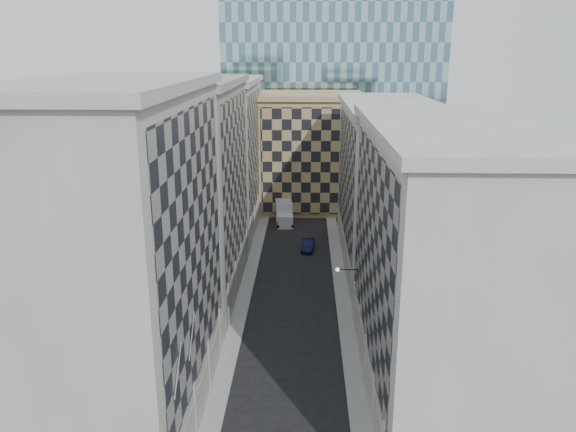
# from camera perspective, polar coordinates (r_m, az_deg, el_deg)

# --- Properties ---
(sidewalk_west) EXTENTS (1.50, 100.00, 0.15)m
(sidewalk_west) POSITION_cam_1_polar(r_m,az_deg,el_deg) (59.70, -4.61, -8.64)
(sidewalk_west) COLOR gray
(sidewalk_west) RESTS_ON ground
(sidewalk_east) EXTENTS (1.50, 100.00, 0.15)m
(sidewalk_east) POSITION_cam_1_polar(r_m,az_deg,el_deg) (59.49, 5.62, -8.76)
(sidewalk_east) COLOR gray
(sidewalk_east) RESTS_ON ground
(bldg_left_a) EXTENTS (10.80, 22.80, 23.70)m
(bldg_left_a) POSITION_cam_1_polar(r_m,az_deg,el_deg) (39.16, -16.34, -4.45)
(bldg_left_a) COLOR #9F988F
(bldg_left_a) RESTS_ON ground
(bldg_left_b) EXTENTS (10.80, 22.80, 22.70)m
(bldg_left_b) POSITION_cam_1_polar(r_m,az_deg,el_deg) (59.65, -9.92, 2.62)
(bldg_left_b) COLOR gray
(bldg_left_b) RESTS_ON ground
(bldg_left_c) EXTENTS (10.80, 22.80, 21.70)m
(bldg_left_c) POSITION_cam_1_polar(r_m,az_deg,el_deg) (80.94, -6.82, 6.02)
(bldg_left_c) COLOR #9F988F
(bldg_left_c) RESTS_ON ground
(bldg_right_a) EXTENTS (10.80, 26.80, 20.70)m
(bldg_right_a) POSITION_cam_1_polar(r_m,az_deg,el_deg) (42.62, 14.86, -4.77)
(bldg_right_a) COLOR #A6A399
(bldg_right_a) RESTS_ON ground
(bldg_right_b) EXTENTS (10.80, 28.80, 19.70)m
(bldg_right_b) POSITION_cam_1_polar(r_m,az_deg,el_deg) (68.19, 9.97, 3.08)
(bldg_right_b) COLOR #A6A399
(bldg_right_b) RESTS_ON ground
(tan_block) EXTENTS (16.80, 14.80, 18.80)m
(tan_block) POSITION_cam_1_polar(r_m,az_deg,el_deg) (92.97, 2.32, 6.61)
(tan_block) COLOR tan
(tan_block) RESTS_ON ground
(church_tower) EXTENTS (7.20, 7.20, 51.50)m
(church_tower) POSITION_cam_1_polar(r_m,az_deg,el_deg) (105.71, 1.25, 17.34)
(church_tower) COLOR #2A2721
(church_tower) RESTS_ON ground
(flagpoles_left) EXTENTS (0.10, 6.33, 2.33)m
(flagpoles_left) POSITION_cam_1_polar(r_m,az_deg,el_deg) (35.13, -10.40, -13.44)
(flagpoles_left) COLOR gray
(flagpoles_left) RESTS_ON ground
(bracket_lamp) EXTENTS (1.98, 0.36, 0.36)m
(bracket_lamp) POSITION_cam_1_polar(r_m,az_deg,el_deg) (51.50, 5.25, -5.44)
(bracket_lamp) COLOR black
(bracket_lamp) RESTS_ON ground
(box_truck) EXTENTS (3.00, 6.15, 3.26)m
(box_truck) POSITION_cam_1_polar(r_m,az_deg,el_deg) (85.38, -0.40, 0.20)
(box_truck) COLOR silver
(box_truck) RESTS_ON ground
(dark_car) EXTENTS (1.84, 4.33, 1.39)m
(dark_car) POSITION_cam_1_polar(r_m,az_deg,el_deg) (74.15, 2.04, -2.96)
(dark_car) COLOR #0E0E34
(dark_car) RESTS_ON ground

